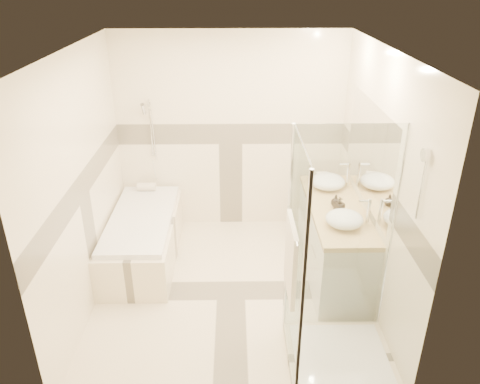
{
  "coord_description": "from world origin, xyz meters",
  "views": [
    {
      "loc": [
        0.04,
        -4.05,
        3.12
      ],
      "look_at": [
        0.1,
        0.25,
        1.05
      ],
      "focal_mm": 35.0,
      "sensor_mm": 36.0,
      "label": 1
    }
  ],
  "objects_px": {
    "shower_enclosure": "(329,313)",
    "vessel_sink_near": "(328,181)",
    "bathtub": "(143,235)",
    "vanity": "(334,241)",
    "amenity_bottle_b": "(336,201)",
    "amenity_bottle_a": "(339,206)",
    "vessel_sink_far": "(344,219)"
  },
  "relations": [
    {
      "from": "shower_enclosure",
      "to": "vessel_sink_near",
      "type": "height_order",
      "value": "shower_enclosure"
    },
    {
      "from": "bathtub",
      "to": "vanity",
      "type": "bearing_deg",
      "value": -9.25
    },
    {
      "from": "shower_enclosure",
      "to": "amenity_bottle_b",
      "type": "bearing_deg",
      "value": 77.95
    },
    {
      "from": "vessel_sink_near",
      "to": "amenity_bottle_a",
      "type": "xyz_separation_m",
      "value": [
        0.0,
        -0.63,
        0.01
      ]
    },
    {
      "from": "bathtub",
      "to": "vessel_sink_far",
      "type": "xyz_separation_m",
      "value": [
        2.13,
        -0.76,
        0.62
      ]
    },
    {
      "from": "shower_enclosure",
      "to": "vessel_sink_far",
      "type": "height_order",
      "value": "shower_enclosure"
    },
    {
      "from": "vanity",
      "to": "amenity_bottle_a",
      "type": "relative_size",
      "value": 8.73
    },
    {
      "from": "vanity",
      "to": "amenity_bottle_a",
      "type": "height_order",
      "value": "amenity_bottle_a"
    },
    {
      "from": "vessel_sink_far",
      "to": "amenity_bottle_b",
      "type": "bearing_deg",
      "value": 90.0
    },
    {
      "from": "vanity",
      "to": "vessel_sink_far",
      "type": "distance_m",
      "value": 0.64
    },
    {
      "from": "vessel_sink_near",
      "to": "vessel_sink_far",
      "type": "distance_m",
      "value": 0.87
    },
    {
      "from": "vanity",
      "to": "amenity_bottle_b",
      "type": "relative_size",
      "value": 12.5
    },
    {
      "from": "vessel_sink_near",
      "to": "amenity_bottle_a",
      "type": "relative_size",
      "value": 2.11
    },
    {
      "from": "bathtub",
      "to": "vessel_sink_far",
      "type": "bearing_deg",
      "value": -19.53
    },
    {
      "from": "shower_enclosure",
      "to": "amenity_bottle_a",
      "type": "xyz_separation_m",
      "value": [
        0.27,
        1.1,
        0.44
      ]
    },
    {
      "from": "vessel_sink_near",
      "to": "amenity_bottle_b",
      "type": "xyz_separation_m",
      "value": [
        0.0,
        -0.46,
        -0.01
      ]
    },
    {
      "from": "bathtub",
      "to": "vessel_sink_near",
      "type": "xyz_separation_m",
      "value": [
        2.13,
        0.11,
        0.62
      ]
    },
    {
      "from": "amenity_bottle_a",
      "to": "amenity_bottle_b",
      "type": "distance_m",
      "value": 0.18
    },
    {
      "from": "vessel_sink_far",
      "to": "amenity_bottle_a",
      "type": "height_order",
      "value": "amenity_bottle_a"
    },
    {
      "from": "vessel_sink_far",
      "to": "amenity_bottle_b",
      "type": "relative_size",
      "value": 2.82
    },
    {
      "from": "bathtub",
      "to": "amenity_bottle_b",
      "type": "distance_m",
      "value": 2.24
    },
    {
      "from": "bathtub",
      "to": "shower_enclosure",
      "type": "relative_size",
      "value": 0.83
    },
    {
      "from": "vessel_sink_far",
      "to": "shower_enclosure",
      "type": "bearing_deg",
      "value": -107.5
    },
    {
      "from": "amenity_bottle_a",
      "to": "amenity_bottle_b",
      "type": "xyz_separation_m",
      "value": [
        0.0,
        0.17,
        -0.03
      ]
    },
    {
      "from": "shower_enclosure",
      "to": "vessel_sink_far",
      "type": "distance_m",
      "value": 1.0
    },
    {
      "from": "vessel_sink_far",
      "to": "vessel_sink_near",
      "type": "bearing_deg",
      "value": 90.0
    },
    {
      "from": "shower_enclosure",
      "to": "vessel_sink_near",
      "type": "bearing_deg",
      "value": 81.06
    },
    {
      "from": "amenity_bottle_b",
      "to": "bathtub",
      "type": "bearing_deg",
      "value": 170.84
    },
    {
      "from": "amenity_bottle_a",
      "to": "amenity_bottle_b",
      "type": "height_order",
      "value": "amenity_bottle_a"
    },
    {
      "from": "amenity_bottle_b",
      "to": "shower_enclosure",
      "type": "bearing_deg",
      "value": -102.05
    },
    {
      "from": "vanity",
      "to": "amenity_bottle_a",
      "type": "xyz_separation_m",
      "value": [
        -0.02,
        -0.17,
        0.52
      ]
    },
    {
      "from": "bathtub",
      "to": "vessel_sink_near",
      "type": "height_order",
      "value": "vessel_sink_near"
    }
  ]
}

